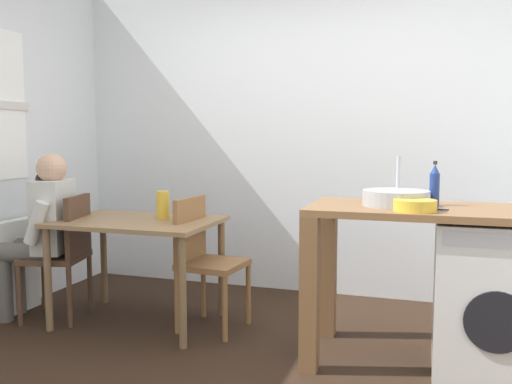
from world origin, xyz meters
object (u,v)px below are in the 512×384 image
chair_opposite (204,255)px  seated_person (42,227)px  mixing_bowl (415,205)px  chair_person_seat (65,250)px  vase (163,205)px  washing_machine (491,297)px  bottle_tall_green (435,185)px  dining_table (137,233)px

chair_opposite → seated_person: bearing=-75.5°
seated_person → mixing_bowl: 2.59m
chair_person_seat → chair_opposite: bearing=-95.1°
seated_person → vase: 0.90m
washing_machine → bottle_tall_green: size_ratio=3.34×
bottle_tall_green → mixing_bowl: (-0.10, -0.30, -0.08)m
seated_person → washing_machine: seated_person is taller
dining_table → chair_person_seat: chair_person_seat is taller
vase → washing_machine: bearing=-5.9°
bottle_tall_green → chair_person_seat: bearing=-178.6°
seated_person → washing_machine: (2.98, 0.00, -0.24)m
dining_table → seated_person: seated_person is taller
mixing_bowl → seated_person: bearing=175.6°
mixing_bowl → bottle_tall_green: bearing=71.6°
chair_opposite → washing_machine: (1.80, -0.18, -0.08)m
mixing_bowl → vase: (-1.72, 0.42, -0.12)m
chair_person_seat → seated_person: bearing=90.0°
washing_machine → seated_person: bearing=-180.0°
chair_person_seat → washing_machine: 2.83m
dining_table → chair_opposite: size_ratio=1.22×
seated_person → mixing_bowl: size_ratio=5.30×
chair_person_seat → dining_table: bearing=-94.3°
washing_machine → bottle_tall_green: 0.69m
dining_table → chair_person_seat: size_ratio=1.22×
chair_person_seat → bottle_tall_green: (2.51, 0.06, 0.53)m
seated_person → washing_machine: bearing=-102.9°
chair_opposite → bottle_tall_green: (1.49, -0.08, 0.53)m
chair_person_seat → mixing_bowl: 2.47m
mixing_bowl → vase: mixing_bowl is taller
bottle_tall_green → mixing_bowl: bottle_tall_green is taller
chair_person_seat → bottle_tall_green: bottle_tall_green is taller
dining_table → mixing_bowl: mixing_bowl is taller
dining_table → bottle_tall_green: 2.00m
dining_table → seated_person: bearing=-170.4°
dining_table → mixing_bowl: bearing=-9.6°
washing_machine → mixing_bowl: 0.70m
washing_machine → mixing_bowl: mixing_bowl is taller
chair_person_seat → chair_opposite: (1.02, 0.14, 0.00)m
chair_opposite → bottle_tall_green: bottle_tall_green is taller
seated_person → washing_machine: size_ratio=1.40×
seated_person → mixing_bowl: (2.57, -0.20, 0.28)m
seated_person → vase: (0.85, 0.22, 0.17)m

